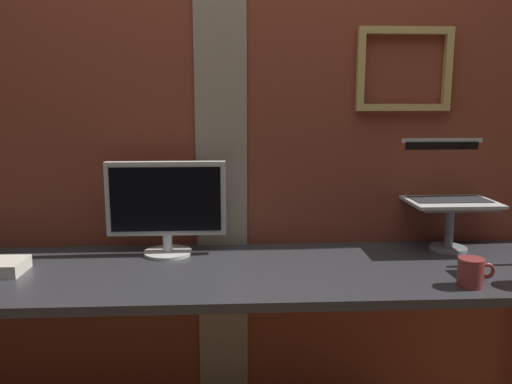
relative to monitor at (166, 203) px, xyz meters
The scene contains 6 objects.
brick_wall_back 0.53m from the monitor, 29.94° to the left, with size 3.80×0.16×2.69m.
desk 0.46m from the monitor, 29.38° to the right, with size 2.38×0.61×0.77m.
monitor is the anchor object (origin of this frame).
laptop_stand 1.08m from the monitor, ahead, with size 0.28×0.22×0.18m.
laptop 1.08m from the monitor, ahead, with size 0.33×0.28×0.24m.
coffee_mug 1.07m from the monitor, 21.68° to the right, with size 0.12×0.08×0.09m.
Camera 1 is at (-0.08, -1.62, 1.35)m, focal length 36.35 mm.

